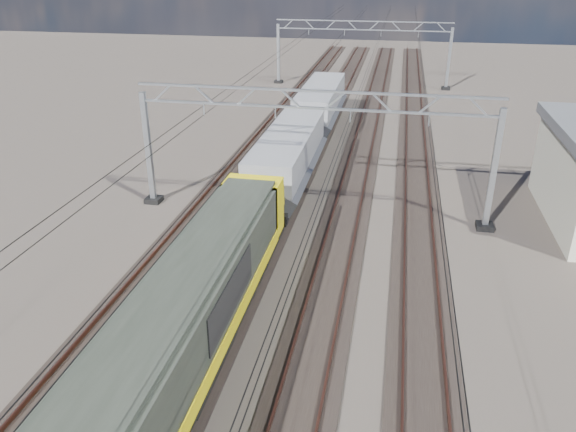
% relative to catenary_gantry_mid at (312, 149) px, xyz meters
% --- Properties ---
extents(ground, '(160.00, 160.00, 0.00)m').
position_rel_catenary_gantry_mid_xyz_m(ground, '(-0.00, -4.00, -3.91)').
color(ground, black).
rests_on(ground, ground).
extents(track_outer_west, '(2.60, 140.00, 0.30)m').
position_rel_catenary_gantry_mid_xyz_m(track_outer_west, '(-6.00, -4.00, -3.83)').
color(track_outer_west, black).
rests_on(track_outer_west, ground).
extents(track_loco, '(2.60, 140.00, 0.30)m').
position_rel_catenary_gantry_mid_xyz_m(track_loco, '(-2.00, -4.00, -3.83)').
color(track_loco, black).
rests_on(track_loco, ground).
extents(track_inner_east, '(2.60, 140.00, 0.30)m').
position_rel_catenary_gantry_mid_xyz_m(track_inner_east, '(2.00, -4.00, -3.83)').
color(track_inner_east, black).
rests_on(track_inner_east, ground).
extents(track_outer_east, '(2.60, 140.00, 0.30)m').
position_rel_catenary_gantry_mid_xyz_m(track_outer_east, '(6.00, -4.00, -3.83)').
color(track_outer_east, black).
rests_on(track_outer_east, ground).
extents(catenary_gantry_mid, '(19.90, 0.90, 7.11)m').
position_rel_catenary_gantry_mid_xyz_m(catenary_gantry_mid, '(0.00, 0.00, 0.00)').
color(catenary_gantry_mid, '#9CA3AA').
rests_on(catenary_gantry_mid, ground).
extents(catenary_gantry_far, '(19.90, 0.90, 7.11)m').
position_rel_catenary_gantry_mid_xyz_m(catenary_gantry_far, '(0.00, 36.00, 0.00)').
color(catenary_gantry_far, '#9CA3AA').
rests_on(catenary_gantry_far, ground).
extents(overhead_wires, '(12.03, 140.00, 0.53)m').
position_rel_catenary_gantry_mid_xyz_m(overhead_wires, '(-0.00, 4.00, 1.84)').
color(overhead_wires, black).
rests_on(overhead_wires, ground).
extents(locomotive, '(2.76, 21.10, 3.62)m').
position_rel_catenary_gantry_mid_xyz_m(locomotive, '(-2.00, -14.28, -1.58)').
color(locomotive, black).
rests_on(locomotive, ground).
extents(hopper_wagon_lead, '(3.38, 13.00, 3.25)m').
position_rel_catenary_gantry_mid_xyz_m(hopper_wagon_lead, '(-2.00, 3.42, -1.67)').
color(hopper_wagon_lead, black).
rests_on(hopper_wagon_lead, ground).
extents(hopper_wagon_mid, '(3.38, 13.00, 3.25)m').
position_rel_catenary_gantry_mid_xyz_m(hopper_wagon_mid, '(-2.00, 17.62, -1.67)').
color(hopper_wagon_mid, black).
rests_on(hopper_wagon_mid, ground).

